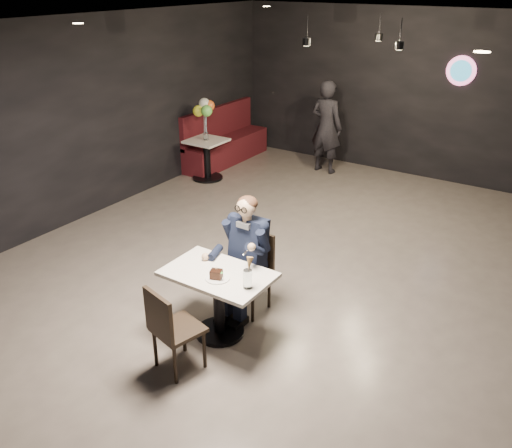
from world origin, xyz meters
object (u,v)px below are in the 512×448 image
Objects in this scene: passerby at (326,127)px; seated_man at (248,254)px; main_table at (219,304)px; balloon_vase at (206,136)px; chair_near at (178,327)px; chair_far at (248,274)px; sundae_glass at (248,279)px; booth_bench at (226,135)px; side_table at (207,158)px.

seated_man is at bearing 111.25° from passerby.
balloon_vase is (-3.08, 3.72, 0.44)m from main_table.
chair_far is at bearing 104.41° from chair_near.
booth_bench reaches higher than sundae_glass.
sundae_glass is 5.18m from side_table.
booth_bench is at bearing 21.29° from passerby.
passerby is (1.63, 1.59, 0.47)m from side_table.
main_table is 0.50× the size of booth_bench.
side_table is (-3.50, 3.80, -0.44)m from sundae_glass.
booth_bench is (-3.80, 4.80, -0.29)m from sundae_glass.
seated_man reaches higher than side_table.
passerby is at bearing 118.11° from chair_near.
chair_near is 0.64× the size of seated_man.
balloon_vase is (-3.08, 3.17, 0.10)m from seated_man.
balloon_vase is at bearing 139.62° from chair_near.
chair_far is 6.71× the size of balloon_vase.
side_table is (-3.08, 3.17, -0.05)m from chair_far.
booth_bench reaches higher than chair_near.
sundae_glass reaches higher than main_table.
seated_man reaches higher than sundae_glass.
side_table is 0.41m from balloon_vase.
main_table is 5.53m from passerby.
chair_near is 1.22m from seated_man.
chair_near reaches higher than main_table.
side_table is at bearing 132.64° from sundae_glass.
balloon_vase is 2.28m from passerby.
seated_man is 4.98m from passerby.
booth_bench is 2.04m from passerby.
seated_man is 5.37m from booth_bench.
chair_near is 4.73× the size of sundae_glass.
passerby reaches higher than booth_bench.
side_table is (-3.08, 3.17, -0.31)m from seated_man.
passerby is at bearing 44.30° from side_table.
booth_bench is 1.08m from balloon_vase.
seated_man reaches higher than balloon_vase.
chair_near is at bearing -57.78° from booth_bench.
passerby is at bearing 44.30° from balloon_vase.
chair_far reaches higher than balloon_vase.
chair_far is 5.00m from passerby.
chair_far is 4.73× the size of sundae_glass.
side_table is at bearing 134.14° from seated_man.
main_table is at bearing 104.41° from chair_near.
balloon_vase is (0.00, 0.00, 0.41)m from side_table.
passerby is at bearing 106.95° from seated_man.
side_table is (-3.08, 3.72, 0.03)m from main_table.
main_table is at bearing -50.41° from side_table.
booth_bench is 1.05m from side_table.
main_table is 5.81m from booth_bench.
seated_man is (0.00, 0.55, 0.34)m from main_table.
chair_near is 0.42× the size of booth_bench.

